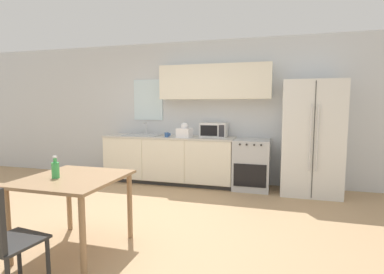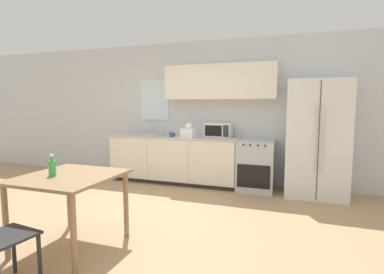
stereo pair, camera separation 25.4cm
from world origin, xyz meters
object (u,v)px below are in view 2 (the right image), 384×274
object	(u,v)px
drink_bottle	(52,168)
microwave	(219,130)
refrigerator	(317,139)
coffee_mug	(172,135)
dining_table	(70,186)
oven_range	(256,165)

from	to	relation	value
drink_bottle	microwave	bearing A→B (deg)	72.07
microwave	drink_bottle	size ratio (longest dim) A/B	2.19
refrigerator	coffee_mug	size ratio (longest dim) A/B	17.54
microwave	dining_table	distance (m)	3.07
oven_range	coffee_mug	xyz separation A→B (m)	(-1.54, -0.14, 0.50)
coffee_mug	oven_range	bearing A→B (deg)	5.24
refrigerator	dining_table	bearing A→B (deg)	-132.14
oven_range	dining_table	bearing A→B (deg)	-118.80
refrigerator	drink_bottle	xyz separation A→B (m)	(-2.65, -2.86, -0.09)
refrigerator	dining_table	world-z (taller)	refrigerator
microwave	coffee_mug	bearing A→B (deg)	-162.73
drink_bottle	dining_table	bearing A→B (deg)	29.81
microwave	dining_table	xyz separation A→B (m)	(-0.83, -2.93, -0.37)
refrigerator	dining_table	xyz separation A→B (m)	(-2.51, -2.78, -0.29)
coffee_mug	drink_bottle	distance (m)	2.75
microwave	dining_table	world-z (taller)	microwave
coffee_mug	drink_bottle	xyz separation A→B (m)	(-0.14, -2.75, -0.08)
drink_bottle	refrigerator	bearing A→B (deg)	47.13
refrigerator	coffee_mug	bearing A→B (deg)	-177.52
refrigerator	microwave	bearing A→B (deg)	174.92
drink_bottle	coffee_mug	bearing A→B (deg)	87.04
refrigerator	oven_range	bearing A→B (deg)	178.07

